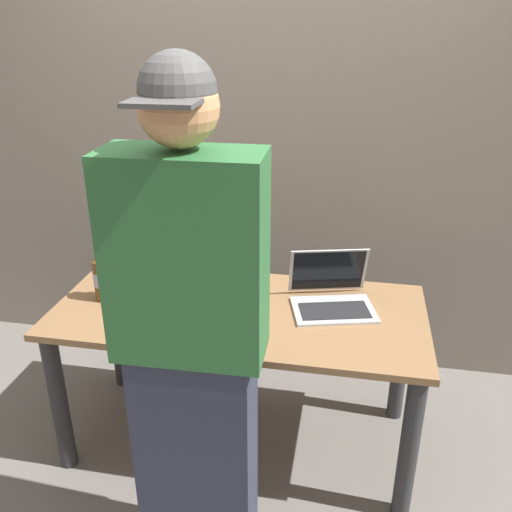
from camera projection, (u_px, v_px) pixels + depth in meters
ground_plane at (241, 437)px, 2.61m from camera, size 8.00×8.00×0.00m
desk at (239, 333)px, 2.37m from camera, size 1.56×0.72×0.70m
laptop at (331, 294)px, 2.34m from camera, size 0.40×0.38×0.23m
beer_bottle_dark at (145, 283)px, 2.31m from camera, size 0.07×0.07×0.29m
beer_bottle_amber at (152, 263)px, 2.44m from camera, size 0.07×0.07×0.33m
beer_bottle_green at (102, 276)px, 2.36m from camera, size 0.07×0.07×0.31m
beer_bottle_brown at (130, 277)px, 2.37m from camera, size 0.07×0.07×0.27m
person_figure at (192, 344)px, 1.71m from camera, size 0.47×0.30×1.77m
coffee_mug at (205, 278)px, 2.50m from camera, size 0.10×0.07×0.08m
back_wall at (271, 130)px, 2.80m from camera, size 6.00×0.10×2.60m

